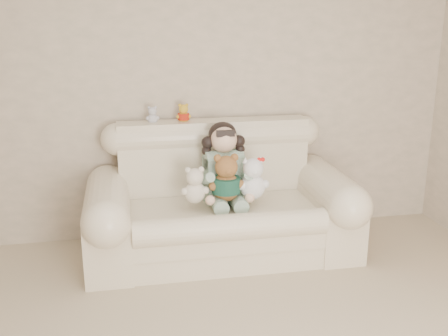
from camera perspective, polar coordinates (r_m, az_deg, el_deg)
wall_back at (r=4.48m, az=-3.70°, el=8.80°), size 4.50×0.00×4.50m
sofa at (r=4.20m, az=-0.26°, el=-2.70°), size 2.10×0.95×1.03m
seated_child at (r=4.22m, az=-0.04°, el=0.63°), size 0.45×0.52×0.65m
brown_teddy at (r=4.03m, az=0.23°, el=-0.55°), size 0.33×0.29×0.43m
white_cat at (r=4.08m, az=3.07°, el=-0.65°), size 0.29×0.24×0.39m
cream_teddy at (r=4.00m, az=-3.14°, el=-1.46°), size 0.24×0.21×0.33m
yellow_mini_bear at (r=4.38m, az=-4.33°, el=5.99°), size 0.13×0.10×0.19m
grey_mini_plush at (r=4.36m, az=-7.60°, el=5.75°), size 0.12×0.10×0.17m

